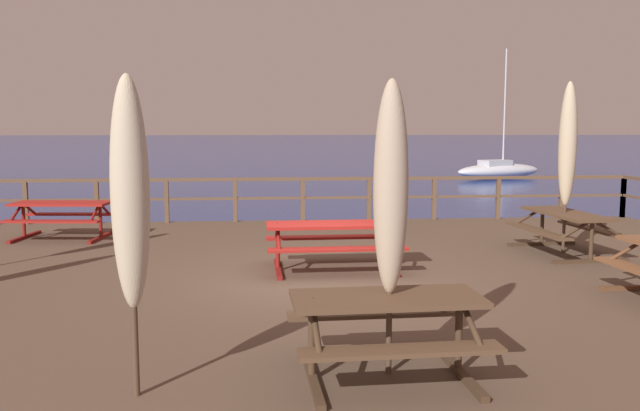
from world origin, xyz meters
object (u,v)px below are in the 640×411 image
Objects in this scene: picnic_table_front_left at (334,235)px; patio_umbrella_tall_back_left at (391,189)px; patio_umbrella_short_front at (130,195)px; patio_umbrella_tall_mid_left at (568,145)px; picnic_table_front_right at (62,212)px; picnic_table_mid_right at (565,223)px; sailboat_distant at (499,170)px; picnic_table_back_right at (387,318)px.

patio_umbrella_tall_back_left reaches higher than picnic_table_front_left.
patio_umbrella_tall_mid_left reaches higher than patio_umbrella_short_front.
patio_umbrella_short_front is 1.00× the size of patio_umbrella_tall_back_left.
patio_umbrella_tall_mid_left is at bearing -13.99° from picnic_table_front_right.
sailboat_distant is at bearing 72.28° from picnic_table_mid_right.
picnic_table_mid_right is 28.10m from sailboat_distant.
patio_umbrella_short_front reaches higher than patio_umbrella_tall_back_left.
patio_umbrella_short_front is (-2.22, -0.25, 1.19)m from picnic_table_back_right.
sailboat_distant is at bearing 68.24° from picnic_table_back_right.
picnic_table_back_right is 1.19m from patio_umbrella_tall_back_left.
patio_umbrella_tall_back_left is (0.04, 0.07, 1.19)m from picnic_table_back_right.
patio_umbrella_tall_mid_left is 0.41× the size of sailboat_distant.
patio_umbrella_tall_back_left reaches higher than picnic_table_front_right.
picnic_table_back_right is 7.31m from patio_umbrella_tall_mid_left.
patio_umbrella_short_front is 8.87m from patio_umbrella_tall_mid_left.
patio_umbrella_tall_mid_left is at bearing 99.23° from picnic_table_mid_right.
patio_umbrella_tall_back_left is at bearing 8.20° from patio_umbrella_short_front.
picnic_table_front_right is at bearing 123.49° from picnic_table_back_right.
picnic_table_front_right is at bearing 123.91° from patio_umbrella_tall_back_left.
picnic_table_front_right is 9.74m from patio_umbrella_tall_back_left.
patio_umbrella_tall_back_left reaches higher than picnic_table_back_right.
picnic_table_front_left is at bearing 90.54° from patio_umbrella_tall_back_left.
picnic_table_mid_right is 0.79× the size of patio_umbrella_tall_back_left.
patio_umbrella_tall_back_left is (2.26, 0.33, -0.00)m from patio_umbrella_short_front.
picnic_table_mid_right is (9.73, -2.46, 0.00)m from picnic_table_front_right.
patio_umbrella_short_front reaches higher than picnic_table_front_left.
picnic_table_front_right is at bearing 146.99° from picnic_table_front_left.
picnic_table_front_right is 0.95× the size of picnic_table_front_left.
patio_umbrella_short_front is 0.35× the size of sailboat_distant.
picnic_table_back_right is at bearing -89.94° from picnic_table_front_left.
picnic_table_front_left is at bearing -166.98° from picnic_table_mid_right.
picnic_table_front_right is 0.77× the size of patio_umbrella_tall_back_left.
sailboat_distant reaches higher than picnic_table_back_right.
picnic_table_front_left is at bearing -33.01° from picnic_table_front_right.
picnic_table_front_left is at bearing 90.06° from picnic_table_back_right.
patio_umbrella_tall_mid_left is at bearing 52.23° from patio_umbrella_tall_back_left.
patio_umbrella_tall_mid_left is at bearing -107.76° from sailboat_distant.
patio_umbrella_tall_back_left is (5.39, -8.02, 1.18)m from picnic_table_front_right.
picnic_table_front_left is at bearing 65.53° from patio_umbrella_short_front.
patio_umbrella_tall_mid_left reaches higher than picnic_table_front_left.
picnic_table_front_left is 30.65m from sailboat_distant.
sailboat_distant reaches higher than patio_umbrella_tall_back_left.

